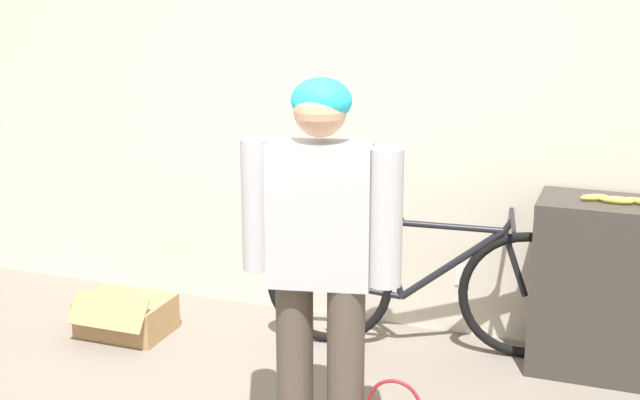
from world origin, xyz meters
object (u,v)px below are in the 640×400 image
cardboard_box (126,316)px  bicycle (425,285)px  person (320,248)px  banana (615,199)px

cardboard_box → bicycle: bearing=12.7°
person → bicycle: (0.17, 1.19, -0.57)m
banana → person: bearing=-132.0°
bicycle → cardboard_box: bicycle is taller
person → banana: size_ratio=4.55×
banana → cardboard_box: banana is taller
person → bicycle: bearing=70.1°
person → cardboard_box: bearing=139.2°
bicycle → banana: 1.09m
banana → cardboard_box: (-2.59, -0.41, -0.83)m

